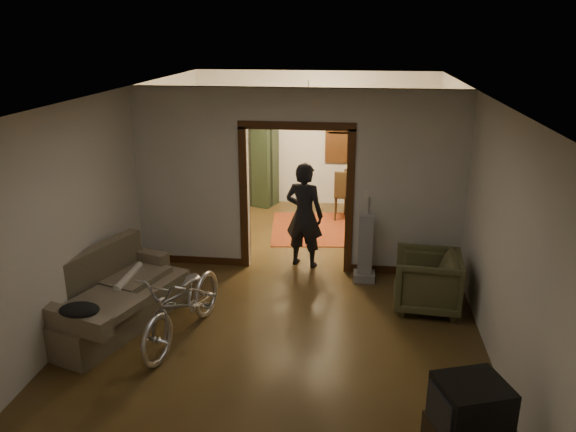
% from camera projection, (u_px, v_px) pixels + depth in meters
% --- Properties ---
extents(floor, '(5.00, 8.50, 0.01)m').
position_uv_depth(floor, '(291.00, 287.00, 8.23)').
color(floor, '#382711').
rests_on(floor, ground).
extents(ceiling, '(5.00, 8.50, 0.01)m').
position_uv_depth(ceiling, '(291.00, 93.00, 7.34)').
color(ceiling, white).
rests_on(ceiling, floor).
extents(wall_back, '(5.00, 0.02, 2.80)m').
position_uv_depth(wall_back, '(315.00, 139.00, 11.78)').
color(wall_back, beige).
rests_on(wall_back, floor).
extents(wall_left, '(0.02, 8.50, 2.80)m').
position_uv_depth(wall_left, '(119.00, 189.00, 8.08)').
color(wall_left, beige).
rests_on(wall_left, floor).
extents(wall_right, '(0.02, 8.50, 2.80)m').
position_uv_depth(wall_right, '(476.00, 202.00, 7.49)').
color(wall_right, beige).
rests_on(wall_right, floor).
extents(partition_wall, '(5.00, 0.14, 2.80)m').
position_uv_depth(partition_wall, '(297.00, 182.00, 8.49)').
color(partition_wall, beige).
rests_on(partition_wall, floor).
extents(door_casing, '(1.74, 0.20, 2.32)m').
position_uv_depth(door_casing, '(297.00, 201.00, 8.58)').
color(door_casing, '#381E0C').
rests_on(door_casing, floor).
extents(far_window, '(0.98, 0.06, 1.28)m').
position_uv_depth(far_window, '(349.00, 133.00, 11.61)').
color(far_window, black).
rests_on(far_window, wall_back).
extents(chandelier, '(0.24, 0.24, 0.24)m').
position_uv_depth(chandelier, '(308.00, 104.00, 9.83)').
color(chandelier, '#FFE0A5').
rests_on(chandelier, ceiling).
extents(light_switch, '(0.08, 0.01, 0.12)m').
position_uv_depth(light_switch, '(366.00, 195.00, 8.34)').
color(light_switch, silver).
rests_on(light_switch, partition_wall).
extents(sofa, '(1.52, 2.23, 0.94)m').
position_uv_depth(sofa, '(112.00, 290.00, 7.06)').
color(sofa, brown).
rests_on(sofa, floor).
extents(rolled_paper, '(0.10, 0.78, 0.10)m').
position_uv_depth(rolled_paper, '(128.00, 277.00, 7.31)').
color(rolled_paper, beige).
rests_on(rolled_paper, sofa).
extents(jacket, '(0.45, 0.34, 0.13)m').
position_uv_depth(jacket, '(79.00, 310.00, 6.13)').
color(jacket, black).
rests_on(jacket, sofa).
extents(bicycle, '(0.98, 1.91, 0.96)m').
position_uv_depth(bicycle, '(184.00, 303.00, 6.72)').
color(bicycle, silver).
rests_on(bicycle, floor).
extents(armchair, '(0.92, 0.90, 0.79)m').
position_uv_depth(armchair, '(427.00, 281.00, 7.50)').
color(armchair, '#474628').
rests_on(armchair, floor).
extents(crt_tv, '(0.67, 0.63, 0.46)m').
position_uv_depth(crt_tv, '(471.00, 408.00, 4.53)').
color(crt_tv, black).
rests_on(crt_tv, tv_stand).
extents(vacuum, '(0.38, 0.34, 1.04)m').
position_uv_depth(vacuum, '(365.00, 248.00, 8.28)').
color(vacuum, gray).
rests_on(vacuum, floor).
extents(person, '(0.70, 0.55, 1.68)m').
position_uv_depth(person, '(304.00, 215.00, 8.74)').
color(person, black).
rests_on(person, floor).
extents(oriental_rug, '(1.64, 2.04, 0.01)m').
position_uv_depth(oriental_rug, '(310.00, 229.00, 10.61)').
color(oriental_rug, maroon).
rests_on(oriental_rug, floor).
extents(locker, '(1.05, 0.80, 1.87)m').
position_uv_depth(locker, '(254.00, 161.00, 11.89)').
color(locker, black).
rests_on(locker, floor).
extents(globe, '(0.30, 0.30, 0.30)m').
position_uv_depth(globe, '(253.00, 113.00, 11.58)').
color(globe, '#1E5972').
rests_on(globe, locker).
extents(desk, '(1.23, 0.89, 0.82)m').
position_uv_depth(desk, '(371.00, 193.00, 11.44)').
color(desk, black).
rests_on(desk, floor).
extents(desk_chair, '(0.56, 0.56, 1.00)m').
position_uv_depth(desk_chair, '(346.00, 194.00, 11.04)').
color(desk_chair, black).
rests_on(desk_chair, floor).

